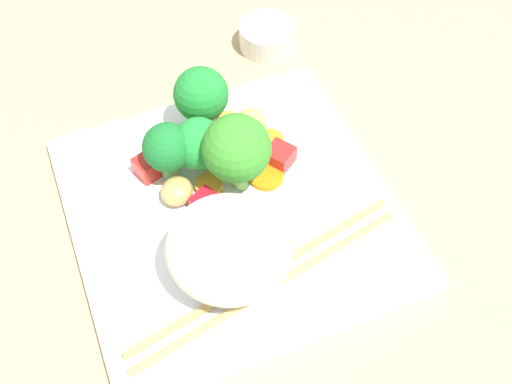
# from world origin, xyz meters

# --- Properties ---
(ground_plane) EXTENTS (1.10, 1.10, 0.02)m
(ground_plane) POSITION_xyz_m (0.00, 0.00, -0.01)
(ground_plane) COLOR tan
(square_plate) EXTENTS (0.27, 0.27, 0.01)m
(square_plate) POSITION_xyz_m (0.00, 0.00, 0.01)
(square_plate) COLOR white
(square_plate) RESTS_ON ground_plane
(rice_mound) EXTENTS (0.12, 0.13, 0.07)m
(rice_mound) POSITION_xyz_m (-0.06, 0.02, 0.05)
(rice_mound) COLOR white
(rice_mound) RESTS_ON square_plate
(broccoli_floret_0) EXTENTS (0.05, 0.05, 0.06)m
(broccoli_floret_0) POSITION_xyz_m (0.05, 0.01, 0.05)
(broccoli_floret_0) COLOR #7CBF5C
(broccoli_floret_0) RESTS_ON square_plate
(broccoli_floret_1) EXTENTS (0.06, 0.06, 0.08)m
(broccoli_floret_1) POSITION_xyz_m (0.02, -0.01, 0.06)
(broccoli_floret_1) COLOR #73B557
(broccoli_floret_1) RESTS_ON square_plate
(broccoli_floret_2) EXTENTS (0.04, 0.04, 0.06)m
(broccoli_floret_2) POSITION_xyz_m (0.05, 0.04, 0.05)
(broccoli_floret_2) COLOR #71AA55
(broccoli_floret_2) RESTS_ON square_plate
(broccoli_floret_3) EXTENTS (0.05, 0.05, 0.07)m
(broccoli_floret_3) POSITION_xyz_m (0.09, -0.01, 0.05)
(broccoli_floret_3) COLOR #7EAE55
(broccoli_floret_3) RESTS_ON square_plate
(carrot_slice_0) EXTENTS (0.03, 0.03, 0.01)m
(carrot_slice_0) POSITION_xyz_m (0.09, -0.03, 0.02)
(carrot_slice_0) COLOR orange
(carrot_slice_0) RESTS_ON square_plate
(carrot_slice_1) EXTENTS (0.03, 0.03, 0.01)m
(carrot_slice_1) POSITION_xyz_m (0.08, 0.03, 0.02)
(carrot_slice_1) COLOR orange
(carrot_slice_1) RESTS_ON square_plate
(carrot_slice_2) EXTENTS (0.04, 0.04, 0.01)m
(carrot_slice_2) POSITION_xyz_m (0.07, -0.01, 0.02)
(carrot_slice_2) COLOR orange
(carrot_slice_2) RESTS_ON square_plate
(carrot_slice_3) EXTENTS (0.03, 0.03, 0.01)m
(carrot_slice_3) POSITION_xyz_m (0.03, 0.01, 0.02)
(carrot_slice_3) COLOR orange
(carrot_slice_3) RESTS_ON square_plate
(carrot_slice_4) EXTENTS (0.03, 0.03, 0.01)m
(carrot_slice_4) POSITION_xyz_m (0.05, -0.06, 0.02)
(carrot_slice_4) COLOR orange
(carrot_slice_4) RESTS_ON square_plate
(carrot_slice_5) EXTENTS (0.04, 0.04, 0.01)m
(carrot_slice_5) POSITION_xyz_m (0.02, -0.04, 0.02)
(carrot_slice_5) COLOR orange
(carrot_slice_5) RESTS_ON square_plate
(pepper_chunk_0) EXTENTS (0.03, 0.03, 0.02)m
(pepper_chunk_0) POSITION_xyz_m (0.01, 0.02, 0.02)
(pepper_chunk_0) COLOR red
(pepper_chunk_0) RESTS_ON square_plate
(pepper_chunk_1) EXTENTS (0.03, 0.03, 0.02)m
(pepper_chunk_1) POSITION_xyz_m (0.03, -0.06, 0.02)
(pepper_chunk_1) COLOR red
(pepper_chunk_1) RESTS_ON square_plate
(pepper_chunk_2) EXTENTS (0.03, 0.03, 0.01)m
(pepper_chunk_2) POSITION_xyz_m (0.05, -0.03, 0.02)
(pepper_chunk_2) COLOR red
(pepper_chunk_2) RESTS_ON square_plate
(pepper_chunk_3) EXTENTS (0.02, 0.02, 0.02)m
(pepper_chunk_3) POSITION_xyz_m (0.06, 0.06, 0.02)
(pepper_chunk_3) COLOR red
(pepper_chunk_3) RESTS_ON square_plate
(chicken_piece_0) EXTENTS (0.04, 0.04, 0.02)m
(chicken_piece_0) POSITION_xyz_m (0.03, 0.04, 0.02)
(chicken_piece_0) COLOR tan
(chicken_piece_0) RESTS_ON square_plate
(chicken_piece_2) EXTENTS (0.03, 0.03, 0.02)m
(chicken_piece_2) POSITION_xyz_m (0.07, -0.05, 0.03)
(chicken_piece_2) COLOR tan
(chicken_piece_2) RESTS_ON square_plate
(chopstick_pair) EXTENTS (0.07, 0.24, 0.01)m
(chopstick_pair) POSITION_xyz_m (-0.08, 0.00, 0.02)
(chopstick_pair) COLOR tan
(chopstick_pair) RESTS_ON square_plate
(sauce_cup) EXTENTS (0.06, 0.06, 0.03)m
(sauce_cup) POSITION_xyz_m (0.19, -0.11, 0.01)
(sauce_cup) COLOR silver
(sauce_cup) RESTS_ON ground_plane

